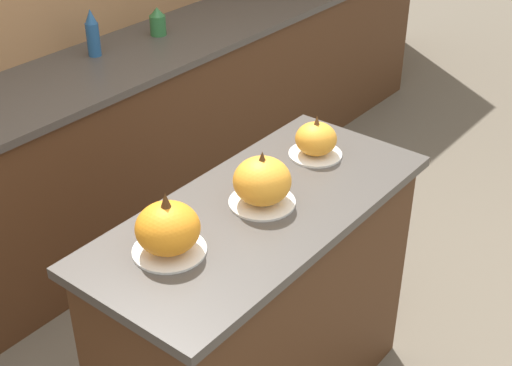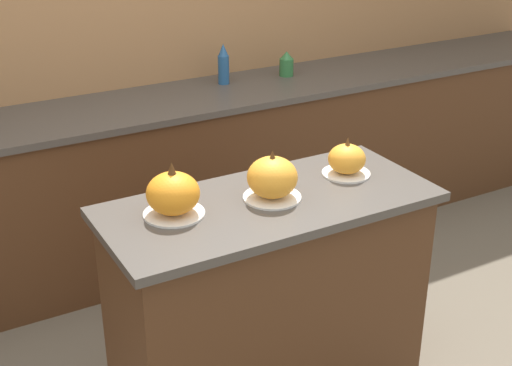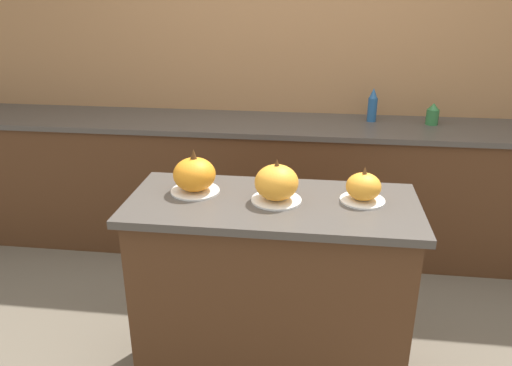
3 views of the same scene
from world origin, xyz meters
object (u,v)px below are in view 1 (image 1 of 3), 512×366
bottle_short (158,22)px  pumpkin_cake_right (316,140)px  pumpkin_cake_center (262,182)px  bottle_tall (93,34)px  pumpkin_cake_left (168,229)px

bottle_short → pumpkin_cake_right: bearing=-112.1°
pumpkin_cake_center → pumpkin_cake_right: (0.37, 0.04, -0.02)m
pumpkin_cake_right → bottle_tall: bearing=83.6°
bottle_tall → bottle_short: (0.39, -0.03, -0.04)m
pumpkin_cake_center → bottle_tall: size_ratio=0.96×
pumpkin_cake_right → bottle_short: size_ratio=1.34×
pumpkin_cake_center → bottle_short: 1.66m
pumpkin_cake_left → pumpkin_cake_center: 0.37m
pumpkin_cake_right → bottle_tall: bottle_tall is taller
pumpkin_cake_center → bottle_tall: 1.51m
pumpkin_cake_right → bottle_short: bearing=67.9°
pumpkin_cake_center → bottle_tall: bottle_tall is taller
bottle_tall → pumpkin_cake_center: bearing=-110.2°
pumpkin_cake_center → bottle_short: bearing=56.7°
bottle_short → pumpkin_cake_center: bearing=-123.3°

